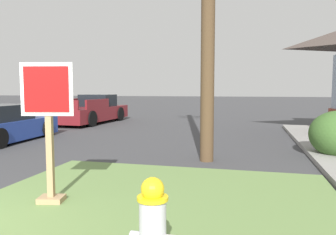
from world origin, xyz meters
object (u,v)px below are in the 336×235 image
at_px(manhole_cover, 27,199).
at_px(parked_sedan_blue, 1,126).
at_px(stop_sign, 49,135).
at_px(pickup_truck_maroon, 92,111).

bearing_deg(manhole_cover, parked_sedan_blue, 133.85).
height_order(stop_sign, parked_sedan_blue, stop_sign).
distance_m(manhole_cover, parked_sedan_blue, 6.73).
distance_m(parked_sedan_blue, pickup_truck_maroon, 6.44).
xyz_separation_m(manhole_cover, parked_sedan_blue, (-4.65, 4.84, 0.53)).
bearing_deg(stop_sign, parked_sedan_blue, 135.98).
bearing_deg(stop_sign, pickup_truck_maroon, 114.27).
bearing_deg(parked_sedan_blue, stop_sign, -44.02).
bearing_deg(pickup_truck_maroon, stop_sign, -65.73).
xyz_separation_m(stop_sign, pickup_truck_maroon, (-5.18, 11.50, -0.48)).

